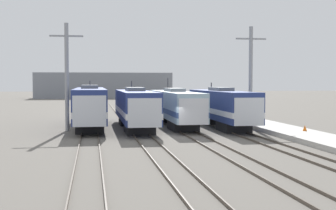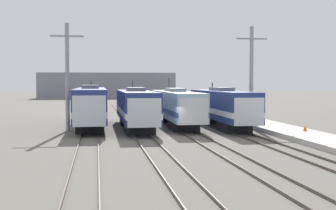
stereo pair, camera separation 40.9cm
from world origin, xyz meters
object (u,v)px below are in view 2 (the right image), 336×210
object	(u,v)px
catenary_tower_right	(251,76)
catenary_tower_left	(67,75)
locomotive_center_left	(136,108)
locomotive_center_right	(176,106)
traffic_cone	(305,128)
locomotive_far_left	(91,106)
locomotive_far_right	(223,107)

from	to	relation	value
catenary_tower_right	catenary_tower_left	bearing A→B (deg)	180.00
locomotive_center_left	catenary_tower_left	distance (m)	7.34
catenary_tower_left	locomotive_center_right	bearing A→B (deg)	17.21
catenary_tower_right	traffic_cone	size ratio (longest dim) A/B	20.98
locomotive_far_left	catenary_tower_right	xyz separation A→B (m)	(16.04, -3.09, 3.07)
locomotive_far_right	catenary_tower_left	world-z (taller)	catenary_tower_left
locomotive_far_right	catenary_tower_left	xyz separation A→B (m)	(-15.47, -0.98, 3.18)
locomotive_far_right	catenary_tower_left	size ratio (longest dim) A/B	1.74
locomotive_far_right	traffic_cone	world-z (taller)	locomotive_far_right
locomotive_center_left	locomotive_far_right	distance (m)	8.90
locomotive_far_left	locomotive_center_left	bearing A→B (deg)	-26.85
locomotive_center_left	locomotive_center_right	bearing A→B (deg)	30.09
locomotive_center_right	catenary_tower_right	distance (m)	8.55
locomotive_far_left	locomotive_far_right	world-z (taller)	locomotive_far_left
traffic_cone	catenary_tower_right	bearing A→B (deg)	108.65
catenary_tower_right	traffic_cone	bearing A→B (deg)	-71.35
locomotive_far_right	catenary_tower_right	world-z (taller)	catenary_tower_right
locomotive_far_right	catenary_tower_right	size ratio (longest dim) A/B	1.74
locomotive_far_right	traffic_cone	bearing A→B (deg)	-58.01
locomotive_center_left	traffic_cone	distance (m)	16.23
locomotive_far_left	catenary_tower_right	size ratio (longest dim) A/B	1.91
catenary_tower_right	traffic_cone	distance (m)	8.92
locomotive_center_right	locomotive_far_right	size ratio (longest dim) A/B	1.10
catenary_tower_right	locomotive_far_right	bearing A→B (deg)	159.93
catenary_tower_left	traffic_cone	bearing A→B (deg)	-19.31
locomotive_far_left	locomotive_center_left	distance (m)	4.99
locomotive_center_left	catenary_tower_right	distance (m)	12.04
catenary_tower_right	locomotive_center_right	bearing A→B (deg)	154.43
locomotive_center_right	locomotive_far_right	distance (m)	5.07
traffic_cone	locomotive_center_right	bearing A→B (deg)	132.00
locomotive_center_right	catenary_tower_left	xyz separation A→B (m)	(-11.02, -3.41, 3.23)
locomotive_far_left	locomotive_center_left	world-z (taller)	locomotive_far_left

